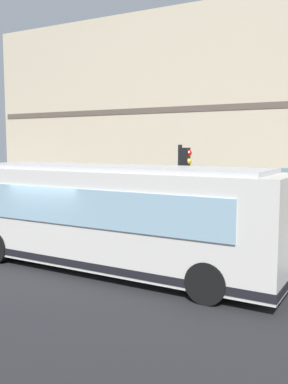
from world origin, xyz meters
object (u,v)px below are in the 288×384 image
(city_bus_nearside, at_px, (112,218))
(fire_hydrant, at_px, (276,231))
(pedestrian_by_light_pole, at_px, (182,213))
(traffic_light_near_corner, at_px, (183,177))
(pedestrian_walking_along_curb, at_px, (137,206))

(city_bus_nearside, bearing_deg, fire_hydrant, -32.33)
(fire_hydrant, height_order, pedestrian_by_light_pole, pedestrian_by_light_pole)
(fire_hydrant, bearing_deg, traffic_light_near_corner, 138.25)
(city_bus_nearside, distance_m, traffic_light_near_corner, 3.17)
(city_bus_nearside, xyz_separation_m, fire_hydrant, (5.62, -3.55, -1.04))
(city_bus_nearside, distance_m, fire_hydrant, 6.73)
(traffic_light_near_corner, bearing_deg, fire_hydrant, -41.75)
(traffic_light_near_corner, height_order, pedestrian_by_light_pole, traffic_light_near_corner)
(city_bus_nearside, xyz_separation_m, pedestrian_walking_along_curb, (4.98, 1.95, -0.40))
(city_bus_nearside, relative_size, traffic_light_near_corner, 2.88)
(city_bus_nearside, bearing_deg, pedestrian_by_light_pole, -2.77)
(city_bus_nearside, bearing_deg, traffic_light_near_corner, -20.37)
(city_bus_nearside, height_order, pedestrian_by_light_pole, city_bus_nearside)
(pedestrian_by_light_pole, bearing_deg, traffic_light_near_corner, -155.99)
(pedestrian_by_light_pole, bearing_deg, pedestrian_walking_along_curb, 80.75)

